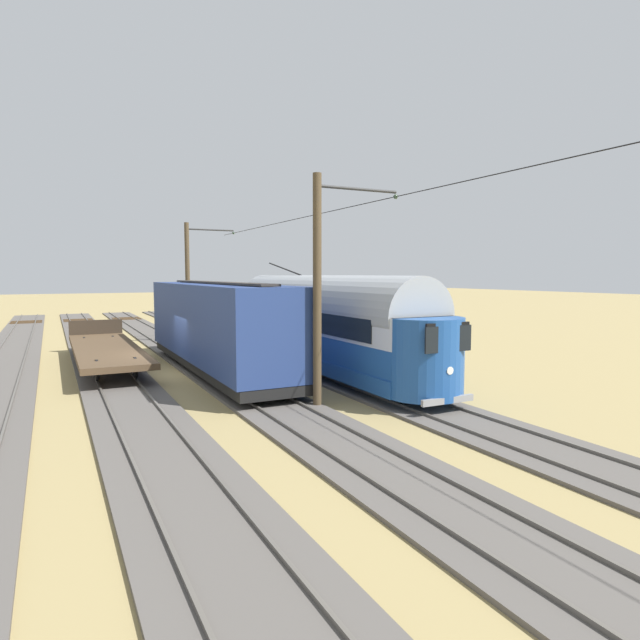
% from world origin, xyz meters
% --- Properties ---
extents(ground_plane, '(220.00, 220.00, 0.00)m').
position_xyz_m(ground_plane, '(0.00, 0.00, 0.00)').
color(ground_plane, '#9E8956').
extents(track_streetcar_siding, '(2.80, 80.00, 0.18)m').
position_xyz_m(track_streetcar_siding, '(-6.34, -0.31, 0.05)').
color(track_streetcar_siding, '#56514C').
rests_on(track_streetcar_siding, ground).
extents(track_adjacent_siding, '(2.80, 80.00, 0.18)m').
position_xyz_m(track_adjacent_siding, '(-2.11, -0.31, 0.05)').
color(track_adjacent_siding, '#56514C').
rests_on(track_adjacent_siding, ground).
extents(track_third_siding, '(2.80, 80.00, 0.18)m').
position_xyz_m(track_third_siding, '(2.11, -0.31, 0.05)').
color(track_third_siding, '#56514C').
rests_on(track_third_siding, ground).
extents(vintage_streetcar, '(2.65, 17.08, 4.81)m').
position_xyz_m(vintage_streetcar, '(-6.34, 2.44, 2.26)').
color(vintage_streetcar, '#1E4C93').
rests_on(vintage_streetcar, ground).
extents(coach_adjacent, '(2.96, 14.34, 3.85)m').
position_xyz_m(coach_adjacent, '(-2.12, 0.63, 2.17)').
color(coach_adjacent, navy).
rests_on(coach_adjacent, ground).
extents(flatcar_far_siding, '(2.80, 12.13, 1.60)m').
position_xyz_m(flatcar_far_siding, '(2.11, -3.42, 0.86)').
color(flatcar_far_siding, brown).
rests_on(flatcar_far_siding, ground).
extents(catenary_pole_foreground, '(3.22, 0.28, 7.55)m').
position_xyz_m(catenary_pole_foreground, '(-3.43, -10.15, 3.96)').
color(catenary_pole_foreground, '#4C3D28').
rests_on(catenary_pole_foreground, ground).
extents(catenary_pole_mid_near, '(3.22, 0.28, 7.55)m').
position_xyz_m(catenary_pole_mid_near, '(-3.43, 7.99, 3.96)').
color(catenary_pole_mid_near, '#4C3D28').
rests_on(catenary_pole_mid_near, ground).
extents(overhead_wire_run, '(3.01, 40.28, 0.18)m').
position_xyz_m(overhead_wire_run, '(-6.27, 7.17, 7.00)').
color(overhead_wire_run, black).
rests_on(overhead_wire_run, ground).
extents(switch_stand, '(0.50, 0.30, 1.24)m').
position_xyz_m(switch_stand, '(-7.63, -13.57, 0.70)').
color(switch_stand, black).
rests_on(switch_stand, ground).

